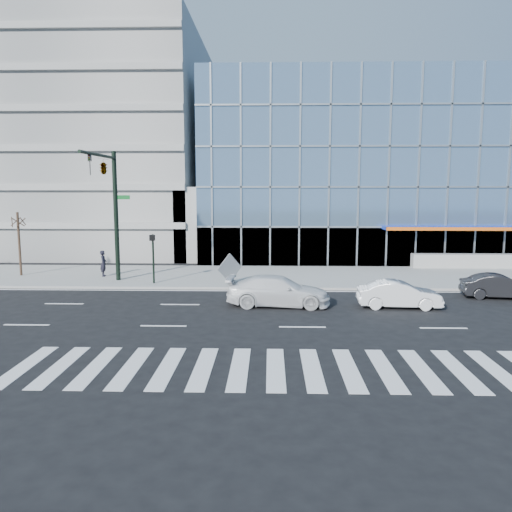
# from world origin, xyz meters

# --- Properties ---
(ground) EXTENTS (160.00, 160.00, 0.00)m
(ground) POSITION_xyz_m (0.00, 0.00, 0.00)
(ground) COLOR black
(ground) RESTS_ON ground
(sidewalk) EXTENTS (120.00, 8.00, 0.15)m
(sidewalk) POSITION_xyz_m (0.00, 8.00, 0.07)
(sidewalk) COLOR gray
(sidewalk) RESTS_ON ground
(theatre_building) EXTENTS (42.00, 26.00, 15.00)m
(theatre_building) POSITION_xyz_m (14.00, 26.00, 7.50)
(theatre_building) COLOR #6789AB
(theatre_building) RESTS_ON ground
(parking_garage) EXTENTS (24.00, 24.00, 20.00)m
(parking_garage) POSITION_xyz_m (-20.00, 26.00, 10.00)
(parking_garage) COLOR gray
(parking_garage) RESTS_ON ground
(ramp_block) EXTENTS (6.00, 8.00, 6.00)m
(ramp_block) POSITION_xyz_m (-6.00, 18.00, 3.00)
(ramp_block) COLOR gray
(ramp_block) RESTS_ON ground
(tower_backdrop) EXTENTS (14.00, 14.00, 48.00)m
(tower_backdrop) POSITION_xyz_m (-30.00, 70.00, 24.00)
(tower_backdrop) COLOR gray
(tower_backdrop) RESTS_ON ground
(traffic_signal) EXTENTS (1.14, 5.74, 8.00)m
(traffic_signal) POSITION_xyz_m (-11.00, 4.57, 6.16)
(traffic_signal) COLOR black
(traffic_signal) RESTS_ON sidewalk
(ped_signal_post) EXTENTS (0.30, 0.33, 3.00)m
(ped_signal_post) POSITION_xyz_m (-8.50, 4.94, 2.14)
(ped_signal_post) COLOR black
(ped_signal_post) RESTS_ON sidewalk
(street_tree_near) EXTENTS (1.10, 1.10, 4.23)m
(street_tree_near) POSITION_xyz_m (-18.00, 7.50, 3.78)
(street_tree_near) COLOR #332319
(street_tree_near) RESTS_ON sidewalk
(white_suv) EXTENTS (5.33, 2.43, 1.51)m
(white_suv) POSITION_xyz_m (-0.98, -0.07, 0.76)
(white_suv) COLOR white
(white_suv) RESTS_ON ground
(white_sedan) EXTENTS (4.14, 1.63, 1.34)m
(white_sedan) POSITION_xyz_m (5.02, -0.33, 0.67)
(white_sedan) COLOR white
(white_sedan) RESTS_ON ground
(dark_sedan) EXTENTS (4.07, 1.81, 1.30)m
(dark_sedan) POSITION_xyz_m (11.02, 1.99, 0.65)
(dark_sedan) COLOR black
(dark_sedan) RESTS_ON ground
(pedestrian) EXTENTS (0.51, 0.69, 1.71)m
(pedestrian) POSITION_xyz_m (-12.36, 7.29, 1.00)
(pedestrian) COLOR black
(pedestrian) RESTS_ON sidewalk
(tilted_panel) EXTENTS (1.40, 1.28, 1.84)m
(tilted_panel) POSITION_xyz_m (-3.87, 5.16, 1.07)
(tilted_panel) COLOR gray
(tilted_panel) RESTS_ON sidewalk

